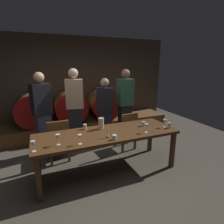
{
  "coord_description": "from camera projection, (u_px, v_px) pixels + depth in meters",
  "views": [
    {
      "loc": [
        -0.8,
        -2.76,
        1.92
      ],
      "look_at": [
        0.39,
        0.12,
        1.09
      ],
      "focal_mm": 29.14,
      "sensor_mm": 36.0,
      "label": 1
    }
  ],
  "objects": [
    {
      "name": "cup_center_left",
      "position": [
        114.0,
        137.0,
        2.9
      ],
      "size": [
        0.07,
        0.07,
        0.08
      ],
      "primitive_type": "cylinder",
      "color": "white",
      "rests_on": "dining_table"
    },
    {
      "name": "guest_center_right",
      "position": [
        105.0,
        112.0,
        4.27
      ],
      "size": [
        0.43,
        0.33,
        1.61
      ],
      "rotation": [
        0.0,
        0.0,
        2.88
      ],
      "color": "black",
      "rests_on": "ground"
    },
    {
      "name": "cup_far_right",
      "position": [
        169.0,
        125.0,
        3.43
      ],
      "size": [
        0.06,
        0.06,
        0.1
      ],
      "primitive_type": "cylinder",
      "color": "beige",
      "rests_on": "dining_table"
    },
    {
      "name": "dining_table",
      "position": [
        107.0,
        136.0,
        3.22
      ],
      "size": [
        2.51,
        0.86,
        0.74
      ],
      "color": "#4C2D16",
      "rests_on": "ground"
    },
    {
      "name": "wine_glass_far_left",
      "position": [
        33.0,
        144.0,
        2.49
      ],
      "size": [
        0.06,
        0.06,
        0.16
      ],
      "color": "white",
      "rests_on": "dining_table"
    },
    {
      "name": "guest_far_left",
      "position": [
        42.0,
        113.0,
        3.82
      ],
      "size": [
        0.44,
        0.35,
        1.76
      ],
      "rotation": [
        0.0,
        0.0,
        3.49
      ],
      "color": "#33384C",
      "rests_on": "ground"
    },
    {
      "name": "candle_center",
      "position": [
        108.0,
        134.0,
        2.99
      ],
      "size": [
        0.05,
        0.05,
        0.19
      ],
      "color": "olive",
      "rests_on": "dining_table"
    },
    {
      "name": "wine_barrel_center",
      "position": [
        70.0,
        107.0,
        4.98
      ],
      "size": [
        0.85,
        0.77,
        0.85
      ],
      "color": "#513319",
      "rests_on": "barrel_shelf"
    },
    {
      "name": "guest_center_left",
      "position": [
        75.0,
        108.0,
        4.12
      ],
      "size": [
        0.42,
        0.31,
        1.83
      ],
      "rotation": [
        0.0,
        0.0,
        2.96
      ],
      "color": "black",
      "rests_on": "ground"
    },
    {
      "name": "guest_far_right",
      "position": [
        125.0,
        105.0,
        4.53
      ],
      "size": [
        0.39,
        0.26,
        1.8
      ],
      "rotation": [
        0.0,
        0.0,
        3.2
      ],
      "color": "black",
      "rests_on": "ground"
    },
    {
      "name": "wine_glass_center",
      "position": [
        80.0,
        137.0,
        2.72
      ],
      "size": [
        0.06,
        0.06,
        0.15
      ],
      "color": "white",
      "rests_on": "dining_table"
    },
    {
      "name": "ground_plane",
      "position": [
        94.0,
        174.0,
        3.26
      ],
      "size": [
        8.29,
        8.29,
        0.0
      ],
      "primitive_type": "plane",
      "color": "#4C443A"
    },
    {
      "name": "wine_glass_far_right",
      "position": [
        165.0,
        122.0,
        3.46
      ],
      "size": [
        0.06,
        0.06,
        0.15
      ],
      "color": "silver",
      "rests_on": "dining_table"
    },
    {
      "name": "chair_right",
      "position": [
        127.0,
        129.0,
        4.11
      ],
      "size": [
        0.45,
        0.45,
        0.88
      ],
      "rotation": [
        0.0,
        0.0,
        3.27
      ],
      "color": "brown",
      "rests_on": "ground"
    },
    {
      "name": "pitcher",
      "position": [
        101.0,
        123.0,
        3.37
      ],
      "size": [
        0.11,
        0.11,
        0.21
      ],
      "color": "beige",
      "rests_on": "dining_table"
    },
    {
      "name": "wine_glass_right",
      "position": [
        146.0,
        126.0,
        3.19
      ],
      "size": [
        0.07,
        0.07,
        0.16
      ],
      "color": "white",
      "rests_on": "dining_table"
    },
    {
      "name": "back_wall",
      "position": [
        66.0,
        84.0,
        5.33
      ],
      "size": [
        6.37,
        0.24,
        2.69
      ],
      "primitive_type": "cube",
      "color": "#473A2D",
      "rests_on": "ground"
    },
    {
      "name": "cup_center_right",
      "position": [
        143.0,
        124.0,
        3.53
      ],
      "size": [
        0.07,
        0.07,
        0.09
      ],
      "primitive_type": "cylinder",
      "color": "silver",
      "rests_on": "dining_table"
    },
    {
      "name": "wine_barrel_right",
      "position": [
        104.0,
        104.0,
        5.35
      ],
      "size": [
        0.85,
        0.77,
        0.85
      ],
      "color": "brown",
      "rests_on": "barrel_shelf"
    },
    {
      "name": "wine_barrel_left",
      "position": [
        33.0,
        110.0,
        4.64
      ],
      "size": [
        0.85,
        0.77,
        0.85
      ],
      "color": "brown",
      "rests_on": "barrel_shelf"
    },
    {
      "name": "chair_left",
      "position": [
        58.0,
        139.0,
        3.58
      ],
      "size": [
        0.42,
        0.42,
        0.88
      ],
      "rotation": [
        0.0,
        0.0,
        3.19
      ],
      "color": "brown",
      "rests_on": "ground"
    },
    {
      "name": "wine_glass_left",
      "position": [
        58.0,
        137.0,
        2.69
      ],
      "size": [
        0.07,
        0.07,
        0.17
      ],
      "color": "silver",
      "rests_on": "dining_table"
    },
    {
      "name": "barrel_shelf",
      "position": [
        72.0,
        127.0,
        5.14
      ],
      "size": [
        5.74,
        0.9,
        0.36
      ],
      "primitive_type": "cube",
      "color": "brown",
      "rests_on": "ground"
    },
    {
      "name": "cup_far_left",
      "position": [
        85.0,
        127.0,
        3.36
      ],
      "size": [
        0.06,
        0.06,
        0.1
      ],
      "primitive_type": "cylinder",
      "color": "white",
      "rests_on": "dining_table"
    }
  ]
}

